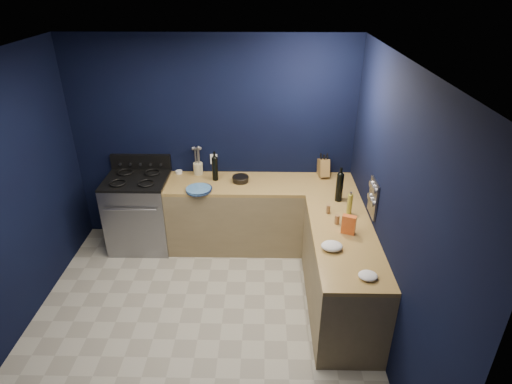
{
  "coord_description": "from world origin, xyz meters",
  "views": [
    {
      "loc": [
        0.63,
        -3.2,
        3.21
      ],
      "look_at": [
        0.55,
        1.0,
        1.0
      ],
      "focal_mm": 29.75,
      "sensor_mm": 36.0,
      "label": 1
    }
  ],
  "objects_px": {
    "gas_range": "(141,213)",
    "plate_stack": "(199,190)",
    "utensil_crock": "(198,168)",
    "knife_block": "(323,168)",
    "crouton_bag": "(349,225)"
  },
  "relations": [
    {
      "from": "gas_range",
      "to": "utensil_crock",
      "type": "distance_m",
      "value": 0.93
    },
    {
      "from": "gas_range",
      "to": "plate_stack",
      "type": "relative_size",
      "value": 3.1
    },
    {
      "from": "utensil_crock",
      "to": "crouton_bag",
      "type": "relative_size",
      "value": 0.76
    },
    {
      "from": "gas_range",
      "to": "knife_block",
      "type": "distance_m",
      "value": 2.39
    },
    {
      "from": "gas_range",
      "to": "plate_stack",
      "type": "height_order",
      "value": "plate_stack"
    },
    {
      "from": "plate_stack",
      "to": "utensil_crock",
      "type": "xyz_separation_m",
      "value": [
        -0.07,
        0.48,
        0.06
      ]
    },
    {
      "from": "knife_block",
      "to": "gas_range",
      "type": "bearing_deg",
      "value": 179.68
    },
    {
      "from": "plate_stack",
      "to": "knife_block",
      "type": "height_order",
      "value": "knife_block"
    },
    {
      "from": "gas_range",
      "to": "plate_stack",
      "type": "distance_m",
      "value": 0.95
    },
    {
      "from": "utensil_crock",
      "to": "knife_block",
      "type": "distance_m",
      "value": 1.58
    },
    {
      "from": "gas_range",
      "to": "crouton_bag",
      "type": "height_order",
      "value": "crouton_bag"
    },
    {
      "from": "utensil_crock",
      "to": "crouton_bag",
      "type": "xyz_separation_m",
      "value": [
        1.67,
        -1.34,
        0.02
      ]
    },
    {
      "from": "gas_range",
      "to": "utensil_crock",
      "type": "bearing_deg",
      "value": 19.42
    },
    {
      "from": "plate_stack",
      "to": "knife_block",
      "type": "bearing_deg",
      "value": 16.58
    },
    {
      "from": "gas_range",
      "to": "crouton_bag",
      "type": "distance_m",
      "value": 2.69
    }
  ]
}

